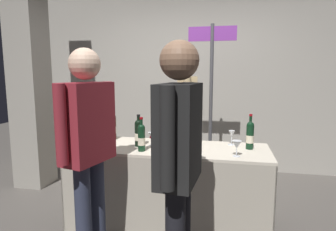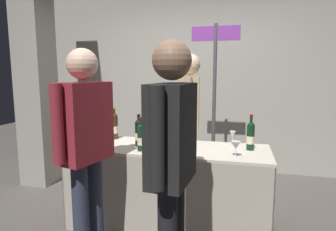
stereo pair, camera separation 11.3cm
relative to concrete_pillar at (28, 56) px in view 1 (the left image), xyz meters
The scene contains 21 objects.
ground_plane 2.69m from the concrete_pillar, 19.64° to the right, with size 12.00×12.00×0.00m, color #514C47.
back_partition 2.31m from the concrete_pillar, 31.09° to the left, with size 5.12×0.12×2.86m, color #9E998E.
concrete_pillar is the anchor object (origin of this frame).
tasting_table 2.38m from the concrete_pillar, 19.64° to the right, with size 1.87×0.65×0.79m.
featured_wine_bottle 1.99m from the concrete_pillar, 23.37° to the right, with size 0.08×0.08×0.31m.
display_bottle_0 2.21m from the concrete_pillar, 14.07° to the right, with size 0.07×0.07×0.31m.
display_bottle_1 2.12m from the concrete_pillar, 26.87° to the right, with size 0.07×0.07×0.31m.
display_bottle_2 2.19m from the concrete_pillar, 19.50° to the right, with size 0.07×0.07×0.29m.
display_bottle_3 2.89m from the concrete_pillar, 12.94° to the right, with size 0.07×0.07×0.32m.
display_bottle_4 2.34m from the concrete_pillar, 14.58° to the right, with size 0.08×0.08×0.31m.
display_bottle_5 2.36m from the concrete_pillar, 17.53° to the right, with size 0.08×0.08×0.34m.
display_bottle_6 1.61m from the concrete_pillar, 20.91° to the right, with size 0.08×0.08×0.34m.
wine_glass_near_vendor 2.09m from the concrete_pillar, 20.76° to the right, with size 0.08×0.08×0.13m.
wine_glass_mid 2.86m from the concrete_pillar, 19.10° to the right, with size 0.08×0.08×0.14m.
wine_glass_near_taster 2.72m from the concrete_pillar, 11.04° to the right, with size 0.07×0.07×0.14m.
flower_vase 1.61m from the concrete_pillar, 28.73° to the right, with size 0.11×0.11×0.38m.
brochure_stand 2.31m from the concrete_pillar, 24.47° to the right, with size 0.17×0.01×0.15m, color silver.
vendor_presenter 2.17m from the concrete_pillar, ahead, with size 0.26×0.61×1.69m.
taster_foreground_right 2.86m from the concrete_pillar, 36.68° to the right, with size 0.24×0.57×1.67m.
taster_foreground_left 2.16m from the concrete_pillar, 42.75° to the right, with size 0.30×0.56×1.66m.
booth_signpost 2.36m from the concrete_pillar, ahead, with size 0.57×0.04×2.06m.
Camera 1 is at (0.54, -2.61, 1.48)m, focal length 30.88 mm.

